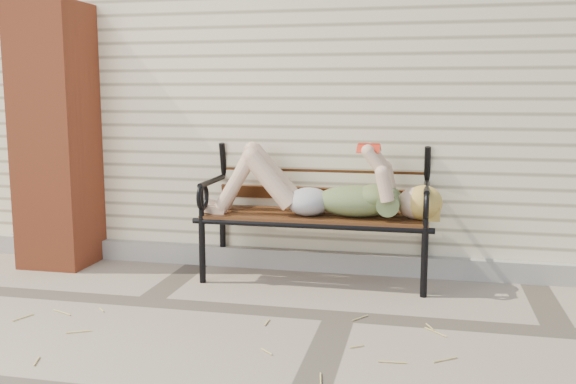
# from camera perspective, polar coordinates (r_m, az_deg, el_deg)

# --- Properties ---
(ground) EXTENTS (80.00, 80.00, 0.00)m
(ground) POSITION_cam_1_polar(r_m,az_deg,el_deg) (3.94, 4.61, -10.95)
(ground) COLOR gray
(ground) RESTS_ON ground
(house_wall) EXTENTS (8.00, 4.00, 3.00)m
(house_wall) POSITION_cam_1_polar(r_m,az_deg,el_deg) (6.70, 8.25, 10.16)
(house_wall) COLOR #F3E6BE
(house_wall) RESTS_ON ground
(foundation_strip) EXTENTS (8.00, 0.10, 0.15)m
(foundation_strip) POSITION_cam_1_polar(r_m,az_deg,el_deg) (4.84, 6.16, -6.28)
(foundation_strip) COLOR #9A978B
(foundation_strip) RESTS_ON ground
(brick_pillar) EXTENTS (0.50, 0.50, 2.00)m
(brick_pillar) POSITION_cam_1_polar(r_m,az_deg,el_deg) (5.24, -19.90, 4.66)
(brick_pillar) COLOR #A64525
(brick_pillar) RESTS_ON ground
(garden_bench) EXTENTS (1.74, 0.69, 1.13)m
(garden_bench) POSITION_cam_1_polar(r_m,az_deg,el_deg) (4.62, 2.68, 0.10)
(garden_bench) COLOR black
(garden_bench) RESTS_ON ground
(reading_woman) EXTENTS (1.64, 0.37, 0.52)m
(reading_woman) POSITION_cam_1_polar(r_m,az_deg,el_deg) (4.48, 2.57, 0.31)
(reading_woman) COLOR #0B3D4D
(reading_woman) RESTS_ON ground
(straw_scatter) EXTENTS (2.90, 1.58, 0.01)m
(straw_scatter) POSITION_cam_1_polar(r_m,az_deg,el_deg) (3.38, -12.04, -14.45)
(straw_scatter) COLOR tan
(straw_scatter) RESTS_ON ground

